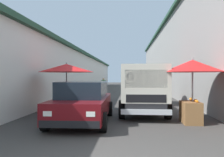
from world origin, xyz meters
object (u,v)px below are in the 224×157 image
object	(u,v)px
vendor_by_crates	(150,86)
fruit_stall_far_left	(192,74)
fruit_stall_far_right	(148,77)
vendor_in_shade	(103,85)
fruit_stall_near_left	(66,74)
plastic_stool	(92,95)
hatchback_car	(83,102)
delivery_truck	(144,91)

from	to	relation	value
vendor_by_crates	fruit_stall_far_left	bearing A→B (deg)	-175.69
fruit_stall_far_right	vendor_in_shade	size ratio (longest dim) A/B	1.71
vendor_by_crates	fruit_stall_near_left	bearing A→B (deg)	147.88
vendor_by_crates	plastic_stool	bearing A→B (deg)	108.64
fruit_stall_far_left	hatchback_car	bearing A→B (deg)	94.87
fruit_stall_near_left	vendor_by_crates	world-z (taller)	fruit_stall_near_left
fruit_stall_far_left	delivery_truck	distance (m)	2.11
fruit_stall_far_left	vendor_in_shade	xyz separation A→B (m)	(11.09, 4.50, -0.87)
fruit_stall_far_left	delivery_truck	xyz separation A→B (m)	(1.12, 1.65, -0.69)
vendor_by_crates	vendor_in_shade	world-z (taller)	vendor_by_crates
delivery_truck	fruit_stall_near_left	bearing A→B (deg)	79.88
plastic_stool	fruit_stall_near_left	bearing A→B (deg)	177.59
hatchback_car	delivery_truck	distance (m)	2.68
plastic_stool	fruit_stall_far_right	bearing A→B (deg)	-123.65
delivery_truck	fruit_stall_far_right	bearing A→B (deg)	-7.37
fruit_stall_far_left	hatchback_car	distance (m)	4.02
fruit_stall_near_left	vendor_in_shade	distance (m)	9.42
fruit_stall_near_left	fruit_stall_far_left	size ratio (longest dim) A/B	1.08
fruit_stall_far_right	delivery_truck	xyz separation A→B (m)	(-3.81, 0.49, -0.56)
delivery_truck	vendor_by_crates	world-z (taller)	delivery_truck
fruit_stall_far_left	vendor_by_crates	bearing A→B (deg)	4.31
vendor_in_shade	delivery_truck	bearing A→B (deg)	-164.10
delivery_truck	vendor_by_crates	distance (m)	7.76
fruit_stall_far_right	delivery_truck	distance (m)	3.88
fruit_stall_far_right	fruit_stall_near_left	distance (m)	5.08
hatchback_car	vendor_by_crates	distance (m)	9.70
vendor_by_crates	vendor_in_shade	distance (m)	4.46
fruit_stall_far_left	plastic_stool	distance (m)	8.97
fruit_stall_far_right	plastic_stool	xyz separation A→B (m)	(2.47, 3.71, -1.27)
delivery_truck	vendor_by_crates	size ratio (longest dim) A/B	3.06
plastic_stool	fruit_stall_far_left	bearing A→B (deg)	-146.63
fruit_stall_near_left	vendor_in_shade	xyz separation A→B (m)	(9.36, -0.61, -0.90)
hatchback_car	vendor_in_shade	xyz separation A→B (m)	(11.42, 0.61, 0.13)
delivery_truck	vendor_in_shade	world-z (taller)	delivery_truck
fruit_stall_far_right	fruit_stall_far_left	bearing A→B (deg)	-166.74
hatchback_car	delivery_truck	world-z (taller)	delivery_truck
fruit_stall_far_left	delivery_truck	world-z (taller)	fruit_stall_far_left
fruit_stall_far_right	hatchback_car	bearing A→B (deg)	152.59
fruit_stall_near_left	plastic_stool	xyz separation A→B (m)	(5.66, -0.24, -1.44)
fruit_stall_far_right	hatchback_car	xyz separation A→B (m)	(-5.26, 2.73, -0.86)
vendor_in_shade	fruit_stall_far_left	bearing A→B (deg)	-157.94
vendor_by_crates	plastic_stool	size ratio (longest dim) A/B	3.70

